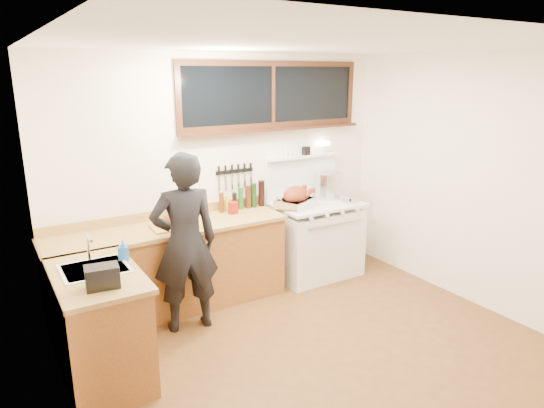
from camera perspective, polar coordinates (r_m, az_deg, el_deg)
ground_plane at (r=4.53m, az=5.32°, el=-16.89°), size 4.00×3.50×0.02m
room_shell at (r=3.91m, az=5.91°, el=4.18°), size 4.10×3.60×2.65m
counter_back at (r=5.13m, az=-11.77°, el=-7.31°), size 2.44×0.64×1.00m
counter_left at (r=4.20m, az=-19.62°, el=-13.27°), size 0.64×1.09×0.90m
sink_unit at (r=4.11m, az=-20.08°, el=-7.88°), size 0.50×0.45×0.37m
vintage_stove at (r=5.89m, az=5.05°, el=-3.92°), size 1.02×0.74×1.58m
back_window at (r=5.61m, az=0.15°, el=11.86°), size 2.32×0.13×0.77m
left_doorway at (r=2.84m, az=-21.39°, el=-13.35°), size 0.02×1.04×2.17m
knife_strip at (r=5.47m, az=-4.39°, el=3.76°), size 0.46×0.03×0.28m
man at (r=4.59m, az=-10.22°, el=-4.55°), size 0.68×0.49×1.72m
soap_bottle at (r=4.17m, az=-17.10°, el=-5.18°), size 0.10×0.10×0.18m
toaster at (r=3.71m, az=-19.34°, el=-8.08°), size 0.25×0.19×0.16m
cutting_board at (r=4.93m, az=-11.46°, el=-2.08°), size 0.45×0.35×0.14m
roast_turkey at (r=5.54m, az=2.83°, el=0.65°), size 0.53×0.47×0.25m
stockpot at (r=5.98m, az=6.65°, el=2.21°), size 0.41×0.41×0.31m
saucepan at (r=6.06m, az=4.58°, el=1.43°), size 0.17×0.27×0.11m
pot_lid at (r=5.85m, az=9.20°, el=0.36°), size 0.24×0.24×0.04m
coffee_tin at (r=5.30m, az=-4.60°, el=-0.45°), size 0.10×0.09×0.13m
pitcher at (r=5.29m, az=-8.36°, el=-0.34°), size 0.10×0.10×0.18m
bottle_cluster at (r=5.48m, az=-3.13°, el=0.77°), size 0.57×0.07×0.30m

